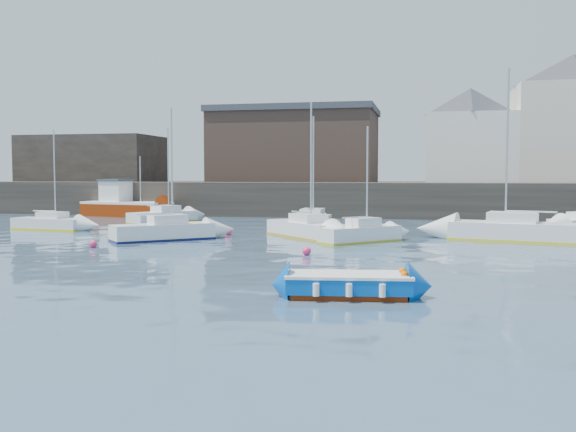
% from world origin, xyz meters
% --- Properties ---
extents(water, '(220.00, 220.00, 0.00)m').
position_xyz_m(water, '(0.00, 0.00, 0.00)').
color(water, '#2D4760').
rests_on(water, ground).
extents(quay_wall, '(90.00, 5.00, 3.00)m').
position_xyz_m(quay_wall, '(0.00, 35.00, 1.50)').
color(quay_wall, '#28231E').
rests_on(quay_wall, ground).
extents(land_strip, '(90.00, 32.00, 2.80)m').
position_xyz_m(land_strip, '(0.00, 53.00, 1.40)').
color(land_strip, '#28231E').
rests_on(land_strip, ground).
extents(bldg_east_a, '(13.36, 13.36, 11.80)m').
position_xyz_m(bldg_east_a, '(20.00, 42.00, 8.81)').
color(bldg_east_a, beige).
rests_on(bldg_east_a, land_strip).
extents(bldg_east_d, '(11.14, 11.14, 8.95)m').
position_xyz_m(bldg_east_d, '(11.00, 41.50, 7.36)').
color(bldg_east_d, white).
rests_on(bldg_east_d, land_strip).
extents(warehouse, '(16.40, 10.40, 7.60)m').
position_xyz_m(warehouse, '(-6.00, 43.00, 6.62)').
color(warehouse, '#3D2D26').
rests_on(warehouse, land_strip).
extents(bldg_west, '(14.00, 8.00, 5.00)m').
position_xyz_m(bldg_west, '(-28.00, 42.00, 5.30)').
color(bldg_west, '#353028').
rests_on(bldg_west, land_strip).
extents(blue_dinghy, '(3.95, 2.22, 0.72)m').
position_xyz_m(blue_dinghy, '(4.91, -2.00, 0.40)').
color(blue_dinghy, maroon).
rests_on(blue_dinghy, ground).
extents(fishing_boat, '(8.42, 4.51, 5.29)m').
position_xyz_m(fishing_boat, '(-19.19, 31.55, 1.02)').
color(fishing_boat, maroon).
rests_on(fishing_boat, ground).
extents(sailboat_a, '(5.46, 5.15, 7.40)m').
position_xyz_m(sailboat_a, '(-7.30, 12.56, 0.52)').
color(sailboat_a, white).
rests_on(sailboat_a, ground).
extents(sailboat_b, '(5.55, 5.83, 7.85)m').
position_xyz_m(sailboat_b, '(0.21, 15.97, 0.51)').
color(sailboat_b, white).
rests_on(sailboat_b, ground).
extents(sailboat_c, '(4.46, 4.50, 6.32)m').
position_xyz_m(sailboat_c, '(3.65, 13.90, 0.48)').
color(sailboat_c, white).
rests_on(sailboat_c, ground).
extents(sailboat_d, '(7.85, 4.07, 9.56)m').
position_xyz_m(sailboat_d, '(12.17, 16.34, 0.58)').
color(sailboat_d, white).
rests_on(sailboat_d, ground).
extents(sailboat_e, '(5.37, 2.34, 6.68)m').
position_xyz_m(sailboat_e, '(-17.63, 17.55, 0.44)').
color(sailboat_e, white).
rests_on(sailboat_e, ground).
extents(sailboat_f, '(1.91, 5.80, 7.51)m').
position_xyz_m(sailboat_f, '(-0.19, 20.19, 0.53)').
color(sailboat_f, white).
rests_on(sailboat_f, ground).
extents(sailboat_h, '(4.24, 5.85, 7.28)m').
position_xyz_m(sailboat_h, '(-12.73, 25.18, 0.47)').
color(sailboat_h, white).
rests_on(sailboat_h, ground).
extents(buoy_near, '(0.39, 0.39, 0.39)m').
position_xyz_m(buoy_near, '(-9.32, 8.40, 0.00)').
color(buoy_near, '#FF2F68').
rests_on(buoy_near, ground).
extents(buoy_mid, '(0.41, 0.41, 0.41)m').
position_xyz_m(buoy_mid, '(1.82, 7.66, 0.00)').
color(buoy_mid, '#FF2F68').
rests_on(buoy_mid, ground).
extents(buoy_far, '(0.44, 0.44, 0.44)m').
position_xyz_m(buoy_far, '(-4.69, 16.35, 0.00)').
color(buoy_far, '#FF2F68').
rests_on(buoy_far, ground).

